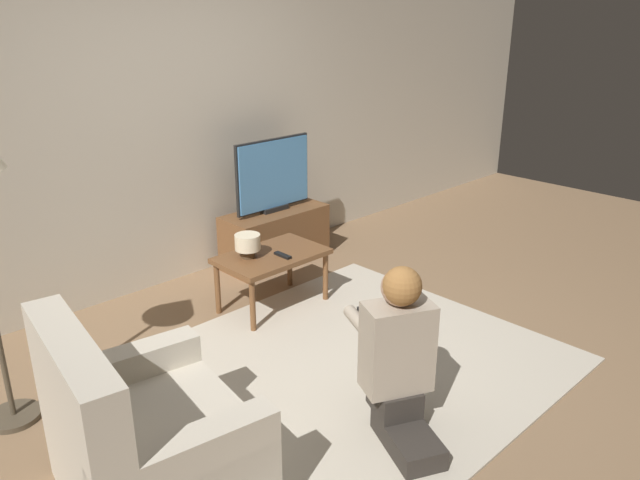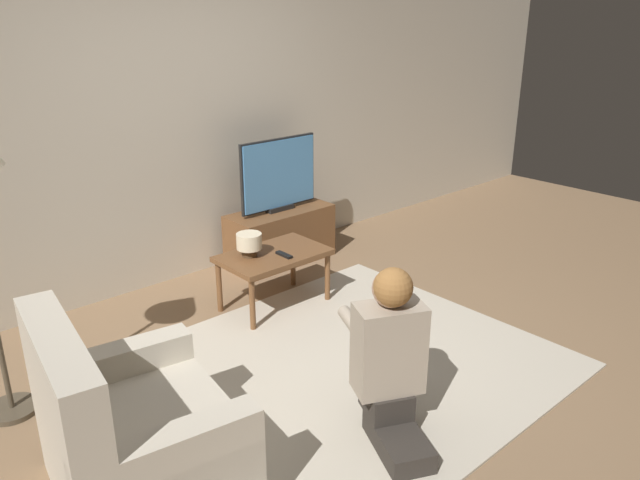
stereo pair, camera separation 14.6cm
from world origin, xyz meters
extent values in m
plane|color=#896B4C|center=(0.00, 0.00, 0.00)|extent=(10.00, 10.00, 0.00)
cube|color=beige|center=(0.00, 1.93, 1.30)|extent=(10.00, 0.06, 2.60)
cube|color=beige|center=(0.00, 0.00, 0.01)|extent=(2.59, 2.15, 0.02)
cube|color=brown|center=(0.86, 1.60, 0.23)|extent=(0.92, 0.40, 0.47)
cube|color=black|center=(0.86, 1.60, 0.49)|extent=(0.25, 0.08, 0.04)
cube|color=black|center=(0.86, 1.61, 0.79)|extent=(0.75, 0.03, 0.59)
cube|color=#4C8CC6|center=(0.86, 1.60, 0.79)|extent=(0.72, 0.04, 0.56)
cube|color=brown|center=(0.29, 0.95, 0.40)|extent=(0.77, 0.48, 0.04)
cylinder|color=brown|center=(-0.06, 0.75, 0.19)|extent=(0.04, 0.04, 0.39)
cylinder|color=brown|center=(0.63, 0.75, 0.19)|extent=(0.04, 0.04, 0.39)
cylinder|color=brown|center=(-0.06, 1.16, 0.19)|extent=(0.04, 0.04, 0.39)
cylinder|color=brown|center=(0.63, 1.16, 0.19)|extent=(0.04, 0.04, 0.39)
cylinder|color=#4C4233|center=(-1.58, 0.90, 0.01)|extent=(0.28, 0.28, 0.03)
cube|color=beige|center=(-1.31, -0.15, 0.21)|extent=(0.87, 0.99, 0.42)
cube|color=beige|center=(-1.60, -0.10, 0.66)|extent=(0.29, 0.90, 0.48)
cube|color=beige|center=(-1.25, 0.22, 0.28)|extent=(0.76, 0.25, 0.56)
cube|color=#332D28|center=(-0.26, -0.74, 0.07)|extent=(0.39, 0.49, 0.11)
cube|color=#332D28|center=(-0.19, -0.58, 0.20)|extent=(0.30, 0.31, 0.14)
cube|color=tan|center=(-0.19, -0.58, 0.50)|extent=(0.39, 0.33, 0.47)
sphere|color=tan|center=(-0.19, -0.58, 0.83)|extent=(0.19, 0.19, 0.19)
sphere|color=#9E6B38|center=(-0.20, -0.60, 0.84)|extent=(0.19, 0.19, 0.19)
cube|color=black|center=(-0.03, -0.25, 0.52)|extent=(0.13, 0.10, 0.04)
cylinder|color=tan|center=(0.01, -0.40, 0.52)|extent=(0.19, 0.30, 0.07)
cylinder|color=tan|center=(-0.18, -0.32, 0.52)|extent=(0.19, 0.30, 0.07)
cylinder|color=#4C3823|center=(0.12, 1.02, 0.45)|extent=(0.10, 0.10, 0.06)
cylinder|color=beige|center=(0.12, 1.02, 0.54)|extent=(0.18, 0.18, 0.11)
cube|color=black|center=(0.31, 0.86, 0.43)|extent=(0.04, 0.15, 0.02)
camera|label=1|loc=(-2.36, -2.26, 2.09)|focal=35.00mm
camera|label=2|loc=(-2.25, -2.36, 2.09)|focal=35.00mm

